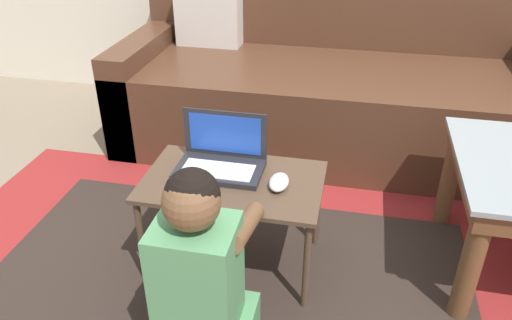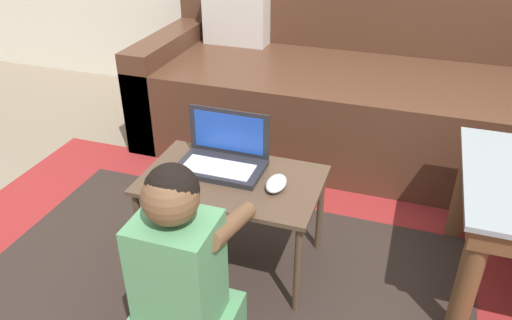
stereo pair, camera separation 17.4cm
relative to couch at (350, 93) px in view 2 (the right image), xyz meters
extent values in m
plane|color=#7F705B|center=(-0.09, -1.11, -0.29)|extent=(16.00, 16.00, 0.00)
cube|color=maroon|center=(-0.24, -1.36, -0.29)|extent=(2.45, 1.79, 0.01)
cube|color=#2D231E|center=(-0.24, -1.36, -0.28)|extent=(1.76, 1.29, 0.00)
cube|color=#4C2D1E|center=(0.01, -0.05, -0.06)|extent=(2.17, 0.93, 0.45)
cube|color=#4C2D1E|center=(0.01, 0.31, 0.34)|extent=(2.17, 0.21, 0.36)
cube|color=#4C2D1E|center=(-0.99, -0.05, -0.01)|extent=(0.16, 0.93, 0.55)
cube|color=beige|center=(-0.69, 0.14, 0.34)|extent=(0.36, 0.14, 0.36)
cylinder|color=brown|center=(0.57, -1.23, -0.07)|extent=(0.07, 0.07, 0.45)
cylinder|color=brown|center=(0.57, -0.69, -0.07)|extent=(0.07, 0.07, 0.45)
cube|color=#4C3828|center=(-0.24, -1.13, 0.08)|extent=(0.63, 0.39, 0.02)
cylinder|color=#4C3828|center=(-0.53, -1.30, -0.11)|extent=(0.02, 0.02, 0.36)
cylinder|color=#4C3828|center=(0.05, -1.30, -0.11)|extent=(0.02, 0.02, 0.36)
cylinder|color=#4C3828|center=(-0.53, -0.96, -0.11)|extent=(0.02, 0.02, 0.36)
cylinder|color=#4C3828|center=(0.05, -0.96, -0.11)|extent=(0.02, 0.02, 0.36)
cube|color=#232328|center=(-0.30, -1.09, 0.10)|extent=(0.31, 0.19, 0.02)
cube|color=silver|center=(-0.30, -1.11, 0.11)|extent=(0.25, 0.11, 0.00)
cube|color=#232328|center=(-0.30, -1.00, 0.20)|extent=(0.31, 0.01, 0.18)
cube|color=#1E47B7|center=(-0.30, -1.01, 0.20)|extent=(0.27, 0.00, 0.15)
ellipsoid|color=silver|center=(-0.07, -1.14, 0.11)|extent=(0.07, 0.11, 0.04)
cube|color=#518E5B|center=(-0.22, -1.59, 0.06)|extent=(0.22, 0.19, 0.34)
sphere|color=brown|center=(-0.22, -1.59, 0.31)|extent=(0.15, 0.15, 0.15)
sphere|color=black|center=(-0.22, -1.58, 0.33)|extent=(0.14, 0.14, 0.14)
cylinder|color=brown|center=(-0.32, -1.45, 0.15)|extent=(0.06, 0.30, 0.15)
cylinder|color=brown|center=(-0.12, -1.45, 0.15)|extent=(0.06, 0.30, 0.15)
camera|label=1|loc=(0.15, -2.55, 1.03)|focal=35.00mm
camera|label=2|loc=(0.32, -2.51, 1.03)|focal=35.00mm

